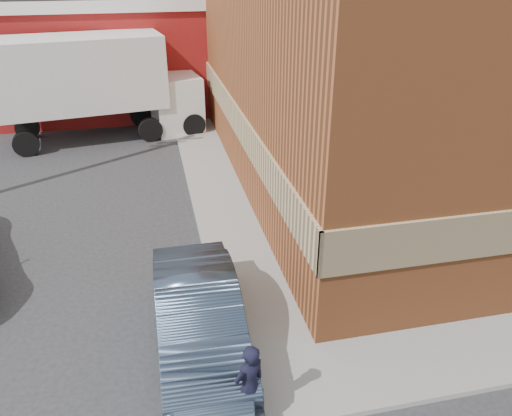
{
  "coord_description": "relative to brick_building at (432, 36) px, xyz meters",
  "views": [
    {
      "loc": [
        -1.37,
        -7.39,
        7.29
      ],
      "look_at": [
        0.92,
        3.03,
        1.8
      ],
      "focal_mm": 35.0,
      "sensor_mm": 36.0,
      "label": 1
    }
  ],
  "objects": [
    {
      "name": "ground",
      "position": [
        -8.5,
        -9.0,
        -4.68
      ],
      "size": [
        90.0,
        90.0,
        0.0
      ],
      "primitive_type": "plane",
      "color": "#28282B",
      "rests_on": "ground"
    },
    {
      "name": "brick_building",
      "position": [
        0.0,
        0.0,
        0.0
      ],
      "size": [
        14.25,
        18.25,
        9.36
      ],
      "color": "brown",
      "rests_on": "ground"
    },
    {
      "name": "sidewalk_west",
      "position": [
        -7.9,
        0.0,
        -4.62
      ],
      "size": [
        1.8,
        18.0,
        0.12
      ],
      "primitive_type": "cube",
      "color": "gray",
      "rests_on": "ground"
    },
    {
      "name": "warehouse",
      "position": [
        -14.5,
        11.0,
        -1.87
      ],
      "size": [
        16.3,
        8.3,
        5.6
      ],
      "color": "maroon",
      "rests_on": "ground"
    },
    {
      "name": "man",
      "position": [
        -8.7,
        -10.55,
        -3.74
      ],
      "size": [
        0.71,
        0.61,
        1.64
      ],
      "primitive_type": "imported",
      "rotation": [
        0.0,
        0.0,
        3.58
      ],
      "color": "black",
      "rests_on": "sidewalk_south"
    },
    {
      "name": "sedan",
      "position": [
        -9.3,
        -8.5,
        -3.9
      ],
      "size": [
        1.67,
        4.75,
        1.56
      ],
      "primitive_type": "imported",
      "rotation": [
        0.0,
        0.0,
        -0.0
      ],
      "color": "#2C384A",
      "rests_on": "ground"
    },
    {
      "name": "box_truck",
      "position": [
        -11.66,
        5.54,
        -2.19
      ],
      "size": [
        9.05,
        3.89,
        4.33
      ],
      "rotation": [
        0.0,
        0.0,
        0.15
      ],
      "color": "silver",
      "rests_on": "ground"
    }
  ]
}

